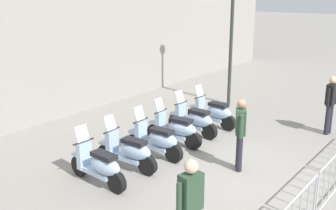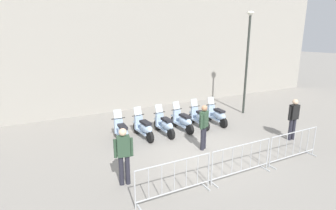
{
  "view_description": "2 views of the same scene",
  "coord_description": "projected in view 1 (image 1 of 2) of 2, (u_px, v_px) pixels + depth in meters",
  "views": [
    {
      "loc": [
        -8.27,
        -2.97,
        4.19
      ],
      "look_at": [
        0.84,
        2.55,
        1.07
      ],
      "focal_mm": 43.52,
      "sensor_mm": 36.0,
      "label": 1
    },
    {
      "loc": [
        -6.22,
        -6.88,
        4.26
      ],
      "look_at": [
        0.12,
        2.51,
        1.24
      ],
      "focal_mm": 28.58,
      "sensor_mm": 36.0,
      "label": 2
    }
  ],
  "objects": [
    {
      "name": "officer_mid_plaza",
      "position": [
        331.0,
        102.0,
        11.74
      ],
      "size": [
        0.54,
        0.29,
        1.73
      ],
      "color": "#23232D",
      "rests_on": "ground"
    },
    {
      "name": "motorcycle_0",
      "position": [
        99.0,
        166.0,
        8.8
      ],
      "size": [
        0.65,
        1.72,
        1.24
      ],
      "color": "black",
      "rests_on": "ground"
    },
    {
      "name": "officer_by_barriers",
      "position": [
        190.0,
        205.0,
        6.2
      ],
      "size": [
        0.52,
        0.33,
        1.73
      ],
      "color": "#23232D",
      "rests_on": "ground"
    },
    {
      "name": "motorcycle_3",
      "position": [
        176.0,
        129.0,
        11.03
      ],
      "size": [
        0.56,
        1.73,
        1.24
      ],
      "color": "black",
      "rests_on": "ground"
    },
    {
      "name": "barrier_segment_1",
      "position": [
        335.0,
        177.0,
        8.11
      ],
      "size": [
        2.24,
        0.67,
        1.07
      ],
      "color": "#B2B5B7",
      "rests_on": "ground"
    },
    {
      "name": "motorcycle_4",
      "position": [
        194.0,
        120.0,
        11.78
      ],
      "size": [
        0.65,
        1.72,
        1.24
      ],
      "color": "black",
      "rests_on": "ground"
    },
    {
      "name": "motorcycle_1",
      "position": [
        129.0,
        151.0,
        9.55
      ],
      "size": [
        0.56,
        1.72,
        1.24
      ],
      "color": "black",
      "rests_on": "ground"
    },
    {
      "name": "motorcycle_2",
      "position": [
        156.0,
        140.0,
        10.24
      ],
      "size": [
        0.57,
        1.73,
        1.24
      ],
      "color": "black",
      "rests_on": "ground"
    },
    {
      "name": "street_lamp",
      "position": [
        232.0,
        13.0,
        14.1
      ],
      "size": [
        0.36,
        0.36,
        5.39
      ],
      "color": "#2D332D",
      "rests_on": "ground"
    },
    {
      "name": "officer_near_row_end",
      "position": [
        240.0,
        131.0,
        9.39
      ],
      "size": [
        0.51,
        0.35,
        1.73
      ],
      "color": "#23232D",
      "rests_on": "ground"
    },
    {
      "name": "ground_plane",
      "position": [
        243.0,
        174.0,
        9.44
      ],
      "size": [
        120.0,
        120.0,
        0.0
      ],
      "primitive_type": "plane",
      "color": "gray"
    },
    {
      "name": "motorcycle_5",
      "position": [
        213.0,
        113.0,
        12.47
      ],
      "size": [
        0.64,
        1.72,
        1.24
      ],
      "color": "black",
      "rests_on": "ground"
    }
  ]
}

